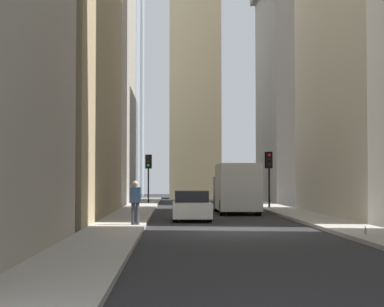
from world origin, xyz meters
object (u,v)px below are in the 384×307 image
traffic_light_midblock (269,166)px  pedestrian (135,201)px  sedan_white (191,206)px  traffic_light_far_junction (148,167)px  discarded_bottle (365,231)px  delivery_truck (236,188)px

traffic_light_midblock → pedestrian: (-16.44, 7.86, -1.73)m
sedan_white → pedestrian: 5.58m
sedan_white → traffic_light_far_junction: (19.88, 2.75, 2.27)m
traffic_light_far_junction → discarded_bottle: traffic_light_far_junction is taller
delivery_truck → pedestrian: size_ratio=3.68×
traffic_light_far_junction → discarded_bottle: 31.09m
traffic_light_midblock → sedan_white: bearing=154.4°
pedestrian → traffic_light_far_junction: bearing=0.8°
sedan_white → traffic_light_midblock: (11.42, -5.46, 2.16)m
sedan_white → discarded_bottle: sedan_white is taller
traffic_light_far_junction → pedestrian: size_ratio=2.17×
sedan_white → pedestrian: (-5.02, 2.40, 0.44)m
delivery_truck → traffic_light_far_junction: (13.30, 5.55, 1.47)m
traffic_light_far_junction → pedestrian: 24.97m
delivery_truck → pedestrian: delivery_truck is taller
delivery_truck → discarded_bottle: 16.83m
discarded_bottle → delivery_truck: bearing=8.9°
traffic_light_midblock → pedestrian: bearing=154.4°
traffic_light_midblock → discarded_bottle: size_ratio=13.57×
delivery_truck → traffic_light_far_junction: bearing=22.6°
delivery_truck → traffic_light_far_junction: traffic_light_far_junction is taller
pedestrian → delivery_truck: bearing=-24.2°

